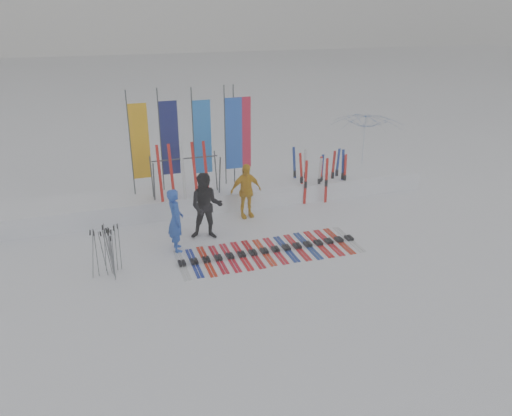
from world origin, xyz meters
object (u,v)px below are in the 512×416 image
object	(u,v)px
person_blue	(176,220)
ski_rack	(186,171)
person_yellow	(246,191)
person_black	(206,206)
tent_canopy	(365,145)
ski_row	(270,250)

from	to	relation	value
person_blue	ski_rack	world-z (taller)	ski_rack
person_yellow	ski_rack	size ratio (longest dim) A/B	0.83
person_black	tent_canopy	xyz separation A→B (m)	(6.90, 3.50, 0.27)
tent_canopy	ski_row	distance (m)	7.45
person_black	person_yellow	world-z (taller)	person_black
person_yellow	person_black	bearing A→B (deg)	-149.98
person_blue	tent_canopy	size ratio (longest dim) A/B	0.63
tent_canopy	ski_row	xyz separation A→B (m)	(-5.52, -4.87, -1.18)
person_black	ski_rack	bearing A→B (deg)	112.23
person_black	tent_canopy	distance (m)	7.74
person_yellow	person_blue	bearing A→B (deg)	-153.33
person_blue	person_black	size ratio (longest dim) A/B	0.91
person_blue	ski_row	world-z (taller)	person_blue
person_blue	person_black	world-z (taller)	person_black
person_blue	ski_row	xyz separation A→B (m)	(2.31, -0.89, -0.82)
person_black	ski_row	bearing A→B (deg)	-27.67
person_blue	person_black	xyz separation A→B (m)	(0.93, 0.48, 0.09)
ski_row	ski_rack	xyz separation A→B (m)	(-1.56, 3.30, 1.35)
person_yellow	ski_row	distance (m)	2.59
ski_row	person_blue	bearing A→B (deg)	159.00
person_yellow	tent_canopy	bearing A→B (deg)	17.44
ski_rack	tent_canopy	bearing A→B (deg)	12.54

